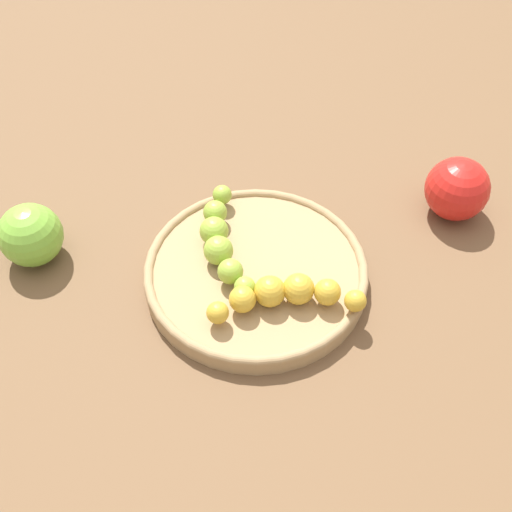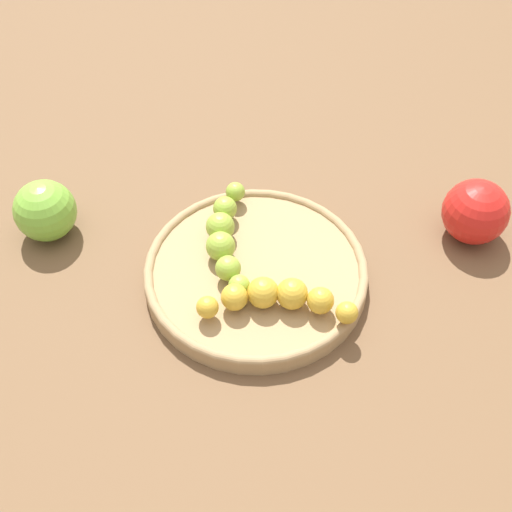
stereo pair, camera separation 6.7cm
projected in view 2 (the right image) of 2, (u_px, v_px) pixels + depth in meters
The scene contains 6 objects.
ground_plane at pixel (256, 279), 0.70m from camera, with size 2.40×2.40×0.00m, color brown.
fruit_bowl at pixel (256, 272), 0.69m from camera, with size 0.23×0.23×0.02m.
banana_spotted at pixel (277, 298), 0.64m from camera, with size 0.09×0.14×0.03m.
banana_green at pixel (225, 236), 0.69m from camera, with size 0.14×0.08×0.03m.
apple_green at pixel (45, 211), 0.72m from camera, with size 0.07×0.07×0.07m, color #72B238.
apple_red at pixel (476, 212), 0.71m from camera, with size 0.07×0.07×0.07m, color red.
Camera 2 is at (0.39, -0.19, 0.55)m, focal length 46.37 mm.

